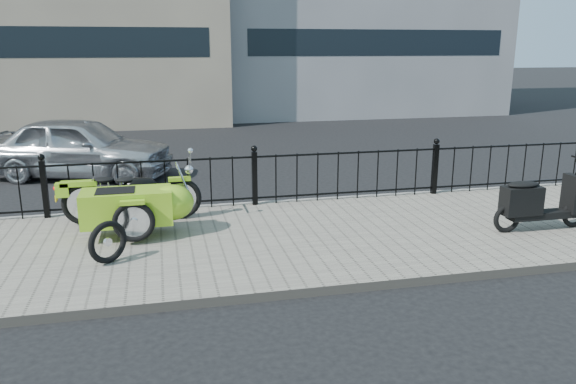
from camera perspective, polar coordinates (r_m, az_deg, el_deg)
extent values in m
plane|color=black|center=(8.94, -1.96, -4.24)|extent=(120.00, 120.00, 0.00)
cube|color=slate|center=(8.46, -1.32, -4.92)|extent=(30.00, 3.80, 0.12)
cube|color=gray|center=(10.27, -3.50, -1.38)|extent=(30.00, 0.10, 0.12)
cylinder|color=black|center=(9.92, -3.45, 3.57)|extent=(14.00, 0.04, 0.04)
cylinder|color=black|center=(10.09, -3.39, -0.61)|extent=(14.00, 0.04, 0.04)
cube|color=black|center=(10.06, -23.48, 0.24)|extent=(0.09, 0.09, 0.96)
sphere|color=black|center=(9.95, -23.79, 3.26)|extent=(0.11, 0.11, 0.11)
cube|color=black|center=(10.00, -3.42, 1.38)|extent=(0.09, 0.09, 0.96)
sphere|color=black|center=(9.89, -3.46, 4.42)|extent=(0.11, 0.11, 0.11)
cube|color=black|center=(11.11, 14.69, 2.26)|extent=(0.09, 0.09, 0.96)
sphere|color=black|center=(11.01, 14.87, 5.01)|extent=(0.11, 0.11, 0.11)
cube|color=black|center=(20.80, -25.92, 13.54)|extent=(12.50, 0.06, 1.00)
cube|color=black|center=(22.99, 9.34, 14.74)|extent=(10.50, 0.06, 1.00)
torus|color=black|center=(9.36, -10.87, -0.65)|extent=(0.69, 0.09, 0.69)
torus|color=black|center=(9.43, -20.00, -1.16)|extent=(0.69, 0.09, 0.69)
torus|color=black|center=(8.27, -15.40, -2.97)|extent=(0.60, 0.08, 0.60)
cube|color=gray|center=(9.36, -15.47, -0.80)|extent=(0.34, 0.22, 0.24)
cylinder|color=black|center=(9.38, -15.44, -1.21)|extent=(1.40, 0.04, 0.04)
ellipsoid|color=black|center=(9.30, -14.83, 0.67)|extent=(0.54, 0.29, 0.26)
cylinder|color=silver|center=(9.22, -9.94, 3.13)|extent=(0.03, 0.56, 0.03)
cylinder|color=silver|center=(9.28, -10.59, 1.21)|extent=(0.25, 0.04, 0.59)
sphere|color=silver|center=(9.25, -10.03, 2.27)|extent=(0.15, 0.15, 0.15)
cube|color=#8CC520|center=(9.28, -10.97, 1.31)|extent=(0.36, 0.12, 0.06)
cube|color=#8CC520|center=(9.36, -20.49, 0.82)|extent=(0.55, 0.16, 0.08)
ellipsoid|color=black|center=(9.28, -16.22, 1.19)|extent=(0.31, 0.22, 0.08)
ellipsoid|color=black|center=(9.31, -18.20, 1.20)|extent=(0.31, 0.22, 0.08)
sphere|color=red|center=(9.43, -22.56, 0.34)|extent=(0.07, 0.07, 0.07)
cube|color=yellow|center=(9.57, -22.48, -0.56)|extent=(0.02, 0.14, 0.10)
cube|color=#8CC520|center=(8.61, -16.02, -1.44)|extent=(1.30, 0.62, 0.50)
ellipsoid|color=#8CC520|center=(8.59, -11.71, -1.04)|extent=(0.65, 0.60, 0.54)
cube|color=black|center=(8.57, -17.13, -0.02)|extent=(0.55, 0.43, 0.06)
cube|color=#8CC520|center=(8.19, -15.53, -1.03)|extent=(0.34, 0.11, 0.06)
torus|color=black|center=(9.90, 27.12, -1.93)|extent=(0.45, 0.08, 0.45)
torus|color=black|center=(9.18, 21.35, -2.50)|extent=(0.45, 0.08, 0.45)
cube|color=black|center=(9.52, 24.36, -2.11)|extent=(1.09, 0.24, 0.11)
cube|color=black|center=(9.24, 22.63, -0.81)|extent=(0.60, 0.28, 0.44)
ellipsoid|color=black|center=(9.18, 22.78, 0.70)|extent=(0.51, 0.26, 0.10)
cube|color=black|center=(9.75, 26.85, -0.17)|extent=(0.13, 0.33, 0.60)
torus|color=black|center=(7.72, -17.84, -4.87)|extent=(0.49, 0.43, 0.57)
imported|color=#B5B7BC|center=(13.39, -20.40, 4.27)|extent=(4.36, 2.81, 1.38)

